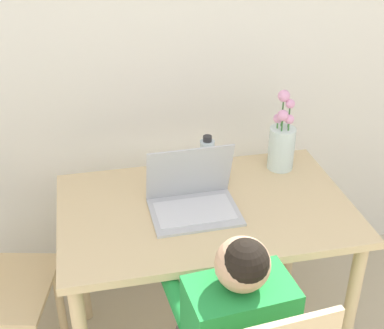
# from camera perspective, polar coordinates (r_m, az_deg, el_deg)

# --- Properties ---
(wall_back) EXTENTS (6.40, 0.05, 2.50)m
(wall_back) POSITION_cam_1_polar(r_m,az_deg,el_deg) (2.41, 5.04, 14.26)
(wall_back) COLOR white
(wall_back) RESTS_ON ground_plane
(dining_table) EXTENTS (1.10, 0.69, 0.76)m
(dining_table) POSITION_cam_1_polar(r_m,az_deg,el_deg) (2.08, 1.42, -6.90)
(dining_table) COLOR #D6B784
(dining_table) RESTS_ON ground_plane
(laptop) EXTENTS (0.33, 0.25, 0.24)m
(laptop) POSITION_cam_1_polar(r_m,az_deg,el_deg) (1.97, 0.07, -3.35)
(laptop) COLOR #B2B2B7
(laptop) RESTS_ON dining_table
(flower_vase) EXTENTS (0.11, 0.11, 0.34)m
(flower_vase) POSITION_cam_1_polar(r_m,az_deg,el_deg) (2.23, 9.58, 2.30)
(flower_vase) COLOR silver
(flower_vase) RESTS_ON dining_table
(water_bottle) EXTENTS (0.06, 0.06, 0.22)m
(water_bottle) POSITION_cam_1_polar(r_m,az_deg,el_deg) (2.09, 1.63, 0.20)
(water_bottle) COLOR silver
(water_bottle) RESTS_ON dining_table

